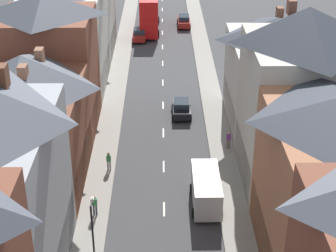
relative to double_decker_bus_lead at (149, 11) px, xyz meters
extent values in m
cube|color=gray|center=(-3.29, -23.29, -2.75)|extent=(2.20, 104.00, 0.14)
cube|color=gray|center=(6.91, -23.29, -2.75)|extent=(2.20, 104.00, 0.14)
cube|color=silver|center=(1.81, -43.29, -2.81)|extent=(0.14, 1.80, 0.01)
cube|color=silver|center=(1.81, -37.29, -2.81)|extent=(0.14, 1.80, 0.01)
cube|color=silver|center=(1.81, -31.29, -2.81)|extent=(0.14, 1.80, 0.01)
cube|color=silver|center=(1.81, -25.29, -2.81)|extent=(0.14, 1.80, 0.01)
cube|color=silver|center=(1.81, -19.29, -2.81)|extent=(0.14, 1.80, 0.01)
cube|color=silver|center=(1.81, -13.29, -2.81)|extent=(0.14, 1.80, 0.01)
cube|color=silver|center=(1.81, -7.29, -2.81)|extent=(0.14, 1.80, 0.01)
cube|color=silver|center=(1.81, -1.29, -2.81)|extent=(0.14, 1.80, 0.01)
cube|color=silver|center=(1.81, 4.71, -2.81)|extent=(0.14, 1.80, 0.01)
cube|color=silver|center=(1.81, 10.71, -2.81)|extent=(0.14, 1.80, 0.01)
cube|color=silver|center=(1.81, 16.71, -2.81)|extent=(0.14, 1.80, 0.01)
cube|color=brown|center=(-7.02, -48.65, 9.92)|extent=(0.60, 0.90, 1.30)
cube|color=brown|center=(-8.39, -39.32, 1.15)|extent=(8.00, 11.14, 7.94)
cube|color=maroon|center=(-4.45, -39.32, -1.22)|extent=(0.12, 10.25, 3.20)
pyramid|color=#565B66|center=(-8.39, -39.32, 6.45)|extent=(8.00, 11.14, 2.64)
cube|color=#99664C|center=(-7.39, -37.63, 7.05)|extent=(0.60, 0.90, 1.20)
cube|color=#99664C|center=(-7.88, -41.01, 7.03)|extent=(0.60, 0.90, 1.17)
cube|color=brown|center=(-8.39, -29.68, 2.61)|extent=(8.00, 8.14, 10.85)
cube|color=#1E5133|center=(-4.45, -29.68, -1.22)|extent=(0.12, 7.49, 3.20)
pyramid|color=#474C56|center=(-8.39, -29.68, 8.96)|extent=(8.00, 8.14, 1.87)
cube|color=beige|center=(-8.39, -19.84, 2.44)|extent=(8.00, 11.55, 10.51)
cube|color=maroon|center=(-4.45, -19.84, -1.22)|extent=(0.12, 10.63, 3.20)
cube|color=beige|center=(-8.39, -8.84, 2.19)|extent=(8.00, 10.44, 10.01)
cube|color=navy|center=(-4.45, -8.84, -1.22)|extent=(0.12, 9.60, 3.20)
cube|color=#B2704C|center=(12.01, -49.04, 2.20)|extent=(8.00, 10.66, 10.04)
cube|color=maroon|center=(8.07, -49.04, -1.22)|extent=(0.12, 9.81, 3.20)
cube|color=beige|center=(12.01, -39.01, 2.86)|extent=(8.00, 9.38, 11.36)
cube|color=#1E5133|center=(8.07, -39.01, -1.22)|extent=(0.12, 8.63, 3.20)
pyramid|color=#383D47|center=(12.01, -39.01, 9.83)|extent=(8.00, 9.38, 2.56)
cube|color=brown|center=(11.35, -36.31, 10.36)|extent=(0.60, 0.90, 1.06)
cube|color=silver|center=(12.01, -29.17, 1.32)|extent=(8.00, 10.30, 8.27)
cube|color=black|center=(8.07, -29.17, -1.22)|extent=(0.12, 9.48, 3.20)
pyramid|color=#383D47|center=(12.01, -29.17, 6.46)|extent=(8.00, 10.30, 2.02)
cube|color=brown|center=(12.61, -26.55, 7.07)|extent=(0.60, 0.90, 1.21)
cube|color=red|center=(0.01, -0.02, -1.17)|extent=(2.44, 10.80, 2.50)
cube|color=red|center=(0.01, -0.02, 1.23)|extent=(2.44, 10.58, 2.30)
cube|color=#28333D|center=(0.01, 5.33, -0.97)|extent=(2.20, 0.10, 1.20)
cube|color=#28333D|center=(-1.18, -0.02, -0.92)|extent=(0.06, 9.18, 0.90)
cube|color=#28333D|center=(-1.18, -0.02, 1.33)|extent=(0.06, 9.18, 0.90)
cylinder|color=black|center=(-1.21, 3.32, -2.32)|extent=(0.30, 1.00, 1.00)
cylinder|color=black|center=(1.23, 3.32, -2.32)|extent=(0.30, 1.00, 1.00)
cylinder|color=black|center=(-1.21, -2.99, -2.32)|extent=(0.30, 1.00, 1.00)
cylinder|color=black|center=(1.23, -2.99, -2.32)|extent=(0.30, 1.00, 1.00)
cube|color=maroon|center=(4.91, 1.69, -2.11)|extent=(1.70, 4.42, 0.78)
cube|color=#28333D|center=(4.91, 1.47, -1.42)|extent=(1.46, 2.21, 0.60)
cylinder|color=black|center=(4.06, 3.06, -2.51)|extent=(0.20, 0.62, 0.62)
cylinder|color=black|center=(5.76, 3.06, -2.51)|extent=(0.20, 0.62, 0.62)
cylinder|color=black|center=(4.06, 0.32, -2.51)|extent=(0.20, 0.62, 0.62)
cylinder|color=black|center=(5.76, 0.32, -2.51)|extent=(0.20, 0.62, 0.62)
cube|color=black|center=(3.61, -27.57, -2.14)|extent=(1.70, 3.86, 0.73)
cube|color=#28333D|center=(3.61, -27.76, -1.47)|extent=(1.46, 1.93, 0.60)
cylinder|color=black|center=(2.76, -26.37, -2.51)|extent=(0.20, 0.62, 0.62)
cylinder|color=black|center=(4.46, -26.37, -2.51)|extent=(0.20, 0.62, 0.62)
cylinder|color=black|center=(2.76, -28.77, -2.51)|extent=(0.20, 0.62, 0.62)
cylinder|color=black|center=(4.46, -28.77, -2.51)|extent=(0.20, 0.62, 0.62)
cube|color=maroon|center=(-1.29, -4.62, -2.11)|extent=(1.70, 3.83, 0.79)
cube|color=#28333D|center=(-1.29, -4.81, -1.42)|extent=(1.46, 1.92, 0.60)
cylinder|color=black|center=(-2.14, -3.43, -2.51)|extent=(0.20, 0.62, 0.62)
cylinder|color=black|center=(-0.44, -3.43, -2.51)|extent=(0.20, 0.62, 0.62)
cylinder|color=black|center=(-2.14, -5.80, -2.51)|extent=(0.20, 0.62, 0.62)
cylinder|color=black|center=(-0.44, -5.80, -2.51)|extent=(0.20, 0.62, 0.62)
cube|color=silver|center=(4.91, -42.72, -1.46)|extent=(1.96, 5.20, 2.10)
cube|color=#28333D|center=(4.91, -40.17, -1.16)|extent=(1.76, 0.10, 0.90)
cylinder|color=black|center=(3.93, -41.16, -2.46)|extent=(0.24, 0.72, 0.72)
cylinder|color=black|center=(5.89, -41.16, -2.46)|extent=(0.24, 0.72, 0.72)
cylinder|color=black|center=(3.93, -44.28, -2.46)|extent=(0.24, 0.72, 0.72)
cylinder|color=black|center=(5.89, -44.28, -2.46)|extent=(0.24, 0.72, 0.72)
cylinder|color=#3D4256|center=(-3.23, -44.13, -2.26)|extent=(0.14, 0.14, 0.84)
cylinder|color=#3D4256|center=(-3.05, -44.13, -2.26)|extent=(0.14, 0.14, 0.84)
cube|color=#338447|center=(-3.14, -44.13, -1.57)|extent=(0.36, 0.22, 0.54)
sphere|color=#9E7051|center=(-3.14, -44.13, -1.18)|extent=(0.22, 0.22, 0.22)
cylinder|color=gray|center=(-2.74, -37.98, -2.26)|extent=(0.14, 0.14, 0.84)
cylinder|color=gray|center=(-2.56, -37.98, -2.26)|extent=(0.14, 0.14, 0.84)
cube|color=#338447|center=(-2.65, -37.98, -1.57)|extent=(0.36, 0.22, 0.54)
sphere|color=brown|center=(-2.65, -37.98, -1.18)|extent=(0.22, 0.22, 0.22)
cylinder|color=brown|center=(7.38, -34.48, -2.26)|extent=(0.14, 0.14, 0.84)
cylinder|color=brown|center=(7.56, -34.48, -2.26)|extent=(0.14, 0.14, 0.84)
cube|color=#723384|center=(7.47, -34.48, -1.57)|extent=(0.36, 0.22, 0.54)
sphere|color=tan|center=(7.47, -34.48, -1.18)|extent=(0.22, 0.22, 0.22)
cylinder|color=black|center=(-2.44, -50.58, -0.07)|extent=(0.12, 0.12, 5.50)
cylinder|color=black|center=(-2.44, -50.13, 2.58)|extent=(0.08, 0.90, 0.08)
cube|color=beige|center=(-2.44, -49.68, 2.50)|extent=(0.20, 0.32, 0.20)
camera|label=1|loc=(1.70, -77.18, 21.50)|focal=60.00mm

